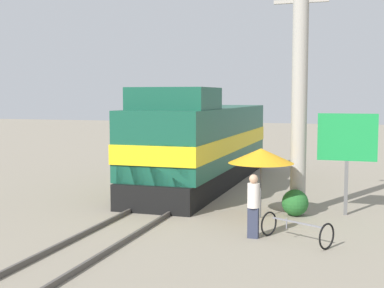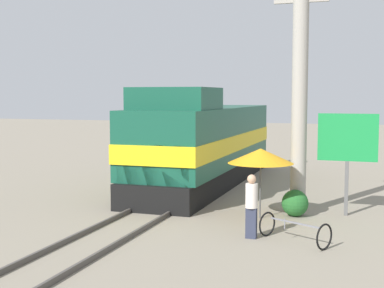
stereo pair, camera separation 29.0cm
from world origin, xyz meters
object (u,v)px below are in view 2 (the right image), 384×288
Objects in this scene: bicycle at (294,230)px; locomotive at (203,144)px; billboard_sign at (348,142)px; person_bystander at (251,203)px; utility_pole at (300,93)px; vendor_umbrella at (261,156)px.

locomotive is at bearing -119.06° from bicycle.
person_bystander is (-2.40, -3.87, -1.47)m from billboard_sign.
vendor_umbrella is (-1.07, -1.12, -2.02)m from utility_pole.
locomotive is 5.65× the size of vendor_umbrella.
bicycle is at bearing -106.55° from billboard_sign.
billboard_sign is at bearing -167.98° from bicycle.
locomotive is 6.35× the size of bicycle.
person_bystander is at bearing -84.24° from vendor_umbrella.
person_bystander is at bearing -102.76° from utility_pole.
vendor_umbrella is at bearing -133.75° from utility_pole.
locomotive reaches higher than billboard_sign.
locomotive is 8.98m from person_bystander.
vendor_umbrella is at bearing 95.76° from person_bystander.
utility_pole is at bearing -42.82° from locomotive.
locomotive is 3.81× the size of billboard_sign.
person_bystander is 0.89× the size of bicycle.
billboard_sign is 1.88× the size of person_bystander.
billboard_sign is (1.58, 0.25, -1.62)m from utility_pole.
vendor_umbrella is 0.67× the size of billboard_sign.
locomotive is 7.60m from billboard_sign.
person_bystander is (3.93, -8.03, -0.88)m from locomotive.
utility_pole is 3.52× the size of vendor_umbrella.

